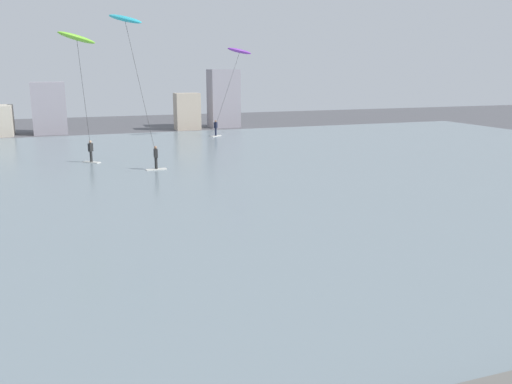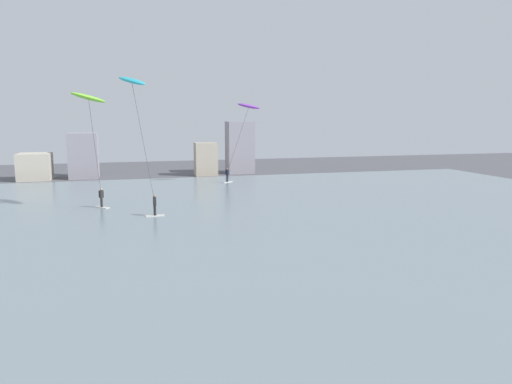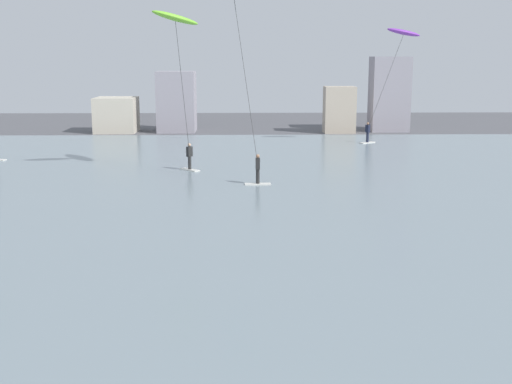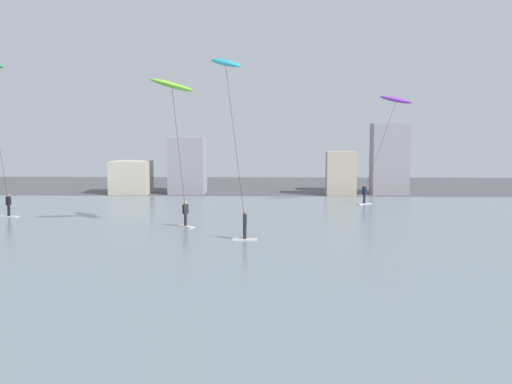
{
  "view_description": "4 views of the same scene",
  "coord_description": "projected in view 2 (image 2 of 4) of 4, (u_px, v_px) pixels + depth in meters",
  "views": [
    {
      "loc": [
        -7.08,
        -3.71,
        6.91
      ],
      "look_at": [
        -2.05,
        9.98,
        3.59
      ],
      "focal_mm": 38.04,
      "sensor_mm": 36.0,
      "label": 1
    },
    {
      "loc": [
        -2.95,
        -3.55,
        7.61
      ],
      "look_at": [
        2.34,
        15.86,
        4.45
      ],
      "focal_mm": 34.21,
      "sensor_mm": 36.0,
      "label": 2
    },
    {
      "loc": [
        -1.67,
        -1.17,
        6.88
      ],
      "look_at": [
        -1.38,
        11.99,
        4.14
      ],
      "focal_mm": 45.77,
      "sensor_mm": 36.0,
      "label": 3
    },
    {
      "loc": [
        0.81,
        -1.62,
        6.4
      ],
      "look_at": [
        0.43,
        11.83,
        5.02
      ],
      "focal_mm": 43.94,
      "sensor_mm": 36.0,
      "label": 4
    }
  ],
  "objects": [
    {
      "name": "kitesurfer_cyan",
      "position": [
        134.0,
        92.0,
        37.54
      ],
      "size": [
        3.29,
        4.67,
        10.69
      ],
      "color": "silver",
      "rests_on": "water_bay"
    },
    {
      "name": "far_shore_buildings",
      "position": [
        141.0,
        156.0,
        61.43
      ],
      "size": [
        28.89,
        4.26,
        6.86
      ],
      "color": "beige",
      "rests_on": "ground"
    },
    {
      "name": "kitesurfer_purple",
      "position": [
        246.0,
        115.0,
        53.68
      ],
      "size": [
        4.33,
        2.68,
        8.96
      ],
      "color": "silver",
      "rests_on": "water_bay"
    },
    {
      "name": "water_bay",
      "position": [
        170.0,
        225.0,
        33.97
      ],
      "size": [
        84.0,
        52.0,
        0.1
      ],
      "primitive_type": "cube",
      "color": "gray",
      "rests_on": "ground"
    },
    {
      "name": "kitesurfer_lime",
      "position": [
        90.0,
        111.0,
        37.54
      ],
      "size": [
        2.87,
        3.23,
        9.38
      ],
      "color": "silver",
      "rests_on": "water_bay"
    }
  ]
}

